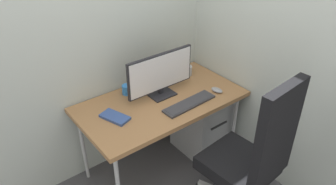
% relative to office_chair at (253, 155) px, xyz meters
% --- Properties ---
extents(ground_plane, '(8.00, 8.00, 0.00)m').
position_rel_office_chair_xyz_m(ground_plane, '(-0.22, 0.80, -0.59)').
color(ground_plane, '#4C4C51').
extents(wall_back, '(3.04, 0.04, 2.80)m').
position_rel_office_chair_xyz_m(wall_back, '(-0.22, 1.20, 0.81)').
color(wall_back, '#B7C1BC').
rests_on(wall_back, ground_plane).
extents(wall_side_right, '(0.04, 2.41, 2.80)m').
position_rel_office_chair_xyz_m(wall_side_right, '(0.50, 0.56, 0.81)').
color(wall_side_right, '#B7C1BC').
rests_on(wall_side_right, ground_plane).
extents(desk, '(1.37, 0.73, 0.74)m').
position_rel_office_chair_xyz_m(desk, '(-0.22, 0.80, 0.10)').
color(desk, '#996B42').
rests_on(desk, ground_plane).
extents(office_chair, '(0.62, 0.64, 1.23)m').
position_rel_office_chair_xyz_m(office_chair, '(0.00, 0.00, 0.00)').
color(office_chair, black).
rests_on(office_chair, ground_plane).
extents(filing_cabinet, '(0.39, 0.47, 0.58)m').
position_rel_office_chair_xyz_m(filing_cabinet, '(0.24, 0.79, -0.30)').
color(filing_cabinet, '#9EA0A5').
rests_on(filing_cabinet, ground_plane).
extents(monitor, '(0.62, 0.17, 0.37)m').
position_rel_office_chair_xyz_m(monitor, '(-0.17, 0.87, 0.34)').
color(monitor, black).
rests_on(monitor, desk).
extents(keyboard, '(0.48, 0.15, 0.02)m').
position_rel_office_chair_xyz_m(keyboard, '(-0.08, 0.61, 0.16)').
color(keyboard, '#333338').
rests_on(keyboard, desk).
extents(mouse, '(0.08, 0.12, 0.03)m').
position_rel_office_chair_xyz_m(mouse, '(0.24, 0.61, 0.16)').
color(mouse, gray).
rests_on(mouse, desk).
extents(pen_holder, '(0.09, 0.09, 0.17)m').
position_rel_office_chair_xyz_m(pen_holder, '(0.23, 1.00, 0.19)').
color(pen_holder, '#B2B5BA').
rests_on(pen_holder, desk).
extents(notebook, '(0.18, 0.25, 0.02)m').
position_rel_office_chair_xyz_m(notebook, '(-0.65, 0.81, 0.16)').
color(notebook, '#334C8C').
rests_on(notebook, desk).
extents(coffee_mug, '(0.11, 0.08, 0.08)m').
position_rel_office_chair_xyz_m(coffee_mug, '(-0.39, 1.06, 0.19)').
color(coffee_mug, '#337FD8').
rests_on(coffee_mug, desk).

